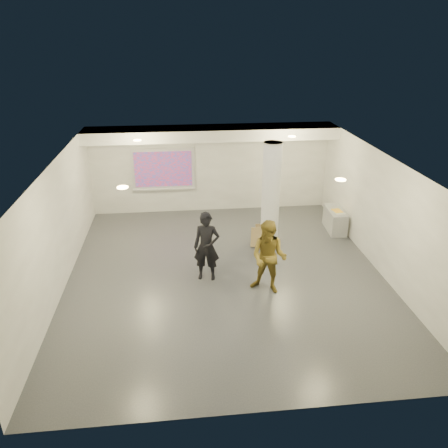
{
  "coord_description": "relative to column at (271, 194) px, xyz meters",
  "views": [
    {
      "loc": [
        -1.11,
        -9.73,
        5.78
      ],
      "look_at": [
        0.0,
        0.4,
        1.25
      ],
      "focal_mm": 35.0,
      "sensor_mm": 36.0,
      "label": 1
    }
  ],
  "objects": [
    {
      "name": "wall_front",
      "position": [
        -1.5,
        -6.3,
        0.0
      ],
      "size": [
        8.0,
        0.01,
        3.0
      ],
      "primitive_type": "cube",
      "color": "beige",
      "rests_on": "floor"
    },
    {
      "name": "ceiling",
      "position": [
        -1.5,
        -1.8,
        1.5
      ],
      "size": [
        8.0,
        9.0,
        0.01
      ],
      "primitive_type": "cube",
      "color": "silver",
      "rests_on": "floor"
    },
    {
      "name": "wall_right",
      "position": [
        2.5,
        -1.8,
        0.0
      ],
      "size": [
        0.01,
        9.0,
        3.0
      ],
      "primitive_type": "cube",
      "color": "beige",
      "rests_on": "floor"
    },
    {
      "name": "floor",
      "position": [
        -1.5,
        -1.8,
        -1.5
      ],
      "size": [
        8.0,
        9.0,
        0.01
      ],
      "primitive_type": "cube",
      "color": "#3A3D42",
      "rests_on": "ground"
    },
    {
      "name": "downlight_se",
      "position": [
        0.7,
        -3.3,
        1.48
      ],
      "size": [
        0.22,
        0.22,
        0.02
      ],
      "primitive_type": "cylinder",
      "color": "#FFD881",
      "rests_on": "ceiling"
    },
    {
      "name": "cardboard_front",
      "position": [
        -0.34,
        -0.31,
        -1.22
      ],
      "size": [
        0.56,
        0.34,
        0.56
      ],
      "primitive_type": "cube",
      "rotation": [
        -0.31,
        0.0,
        -0.23
      ],
      "color": "#9C7F4E",
      "rests_on": "floor"
    },
    {
      "name": "woman",
      "position": [
        -1.99,
        -1.92,
        -0.61
      ],
      "size": [
        0.72,
        0.54,
        1.78
      ],
      "primitive_type": "imported",
      "rotation": [
        0.0,
        0.0,
        -0.18
      ],
      "color": "black",
      "rests_on": "floor"
    },
    {
      "name": "downlight_sw",
      "position": [
        -3.7,
        -3.3,
        1.48
      ],
      "size": [
        0.22,
        0.22,
        0.02
      ],
      "primitive_type": "cylinder",
      "color": "#FFD881",
      "rests_on": "ceiling"
    },
    {
      "name": "credenza",
      "position": [
        2.22,
        0.56,
        -1.16
      ],
      "size": [
        0.56,
        1.19,
        0.68
      ],
      "primitive_type": "cube",
      "rotation": [
        0.0,
        0.0,
        -0.07
      ],
      "color": "gray",
      "rests_on": "floor"
    },
    {
      "name": "wall_left",
      "position": [
        -5.5,
        -1.8,
        0.0
      ],
      "size": [
        0.01,
        9.0,
        3.0
      ],
      "primitive_type": "cube",
      "color": "beige",
      "rests_on": "floor"
    },
    {
      "name": "man",
      "position": [
        -0.58,
        -2.66,
        -0.59
      ],
      "size": [
        1.1,
        1.03,
        1.81
      ],
      "primitive_type": "imported",
      "rotation": [
        0.0,
        0.0,
        -0.5
      ],
      "color": "olive",
      "rests_on": "floor"
    },
    {
      "name": "downlight_ne",
      "position": [
        0.7,
        0.7,
        1.48
      ],
      "size": [
        0.22,
        0.22,
        0.02
      ],
      "primitive_type": "cylinder",
      "color": "#FFD881",
      "rests_on": "ceiling"
    },
    {
      "name": "soffit_band",
      "position": [
        -1.5,
        2.15,
        1.32
      ],
      "size": [
        8.0,
        1.1,
        0.36
      ],
      "primitive_type": "cube",
      "color": "white",
      "rests_on": "ceiling"
    },
    {
      "name": "projection_screen",
      "position": [
        -3.1,
        2.65,
        0.03
      ],
      "size": [
        2.1,
        0.13,
        1.42
      ],
      "color": "silver",
      "rests_on": "wall_back"
    },
    {
      "name": "papers_stack",
      "position": [
        2.23,
        0.34,
        -0.81
      ],
      "size": [
        0.32,
        0.39,
        0.02
      ],
      "primitive_type": "cube",
      "rotation": [
        0.0,
        0.0,
        0.14
      ],
      "color": "silver",
      "rests_on": "credenza"
    },
    {
      "name": "downlight_nw",
      "position": [
        -3.7,
        0.7,
        1.48
      ],
      "size": [
        0.22,
        0.22,
        0.02
      ],
      "primitive_type": "cylinder",
      "color": "#FFD881",
      "rests_on": "ceiling"
    },
    {
      "name": "cardboard_back",
      "position": [
        -0.15,
        0.01,
        -1.22
      ],
      "size": [
        0.52,
        0.2,
        0.56
      ],
      "primitive_type": "cube",
      "rotation": [
        -0.23,
        0.0,
        0.05
      ],
      "color": "#9C7F4E",
      "rests_on": "floor"
    },
    {
      "name": "wall_back",
      "position": [
        -1.5,
        2.7,
        0.0
      ],
      "size": [
        8.0,
        0.01,
        3.0
      ],
      "primitive_type": "cube",
      "color": "beige",
      "rests_on": "floor"
    },
    {
      "name": "column",
      "position": [
        0.0,
        0.0,
        0.0
      ],
      "size": [
        0.52,
        0.52,
        3.0
      ],
      "primitive_type": "cylinder",
      "color": "white",
      "rests_on": "floor"
    },
    {
      "name": "postit_pad",
      "position": [
        2.21,
        0.44,
        -0.8
      ],
      "size": [
        0.29,
        0.37,
        0.03
      ],
      "primitive_type": "cube",
      "rotation": [
        0.0,
        0.0,
        0.13
      ],
      "color": "yellow",
      "rests_on": "credenza"
    }
  ]
}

